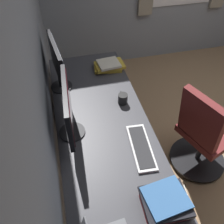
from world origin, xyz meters
TOP-DOWN VIEW (x-y plane):
  - wall_back at (0.00, 2.07)m, footprint 4.43×0.10m
  - desk at (-0.12, 1.63)m, footprint 2.27×0.74m
  - drawer_pedestal at (0.36, 1.66)m, footprint 0.40×0.51m
  - monitor_primary at (0.53, 1.91)m, footprint 0.52×0.20m
  - monitor_secondary at (-0.05, 1.88)m, footprint 0.54×0.20m
  - keyboard_main at (-0.32, 1.41)m, footprint 0.43×0.17m
  - book_stack_near at (0.70, 1.41)m, footprint 0.22×0.31m
  - book_stack_far at (-0.77, 1.41)m, footprint 0.26×0.30m
  - coffee_mug at (0.18, 1.41)m, footprint 0.12×0.08m
  - office_chair at (-0.14, 0.73)m, footprint 0.56×0.61m

SIDE VIEW (x-z plane):
  - drawer_pedestal at x=0.36m, z-range 0.00..0.69m
  - office_chair at x=-0.14m, z-range -0.03..0.94m
  - desk at x=-0.12m, z-range 0.31..1.04m
  - keyboard_main at x=-0.32m, z-range 0.73..0.75m
  - book_stack_near at x=0.70m, z-range 0.73..0.81m
  - coffee_mug at x=0.18m, z-range 0.73..0.82m
  - book_stack_far at x=-0.77m, z-range 0.73..0.83m
  - monitor_secondary at x=-0.05m, z-range 0.76..1.21m
  - monitor_primary at x=0.53m, z-range 0.76..1.21m
  - wall_back at x=0.00m, z-range 0.00..2.60m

